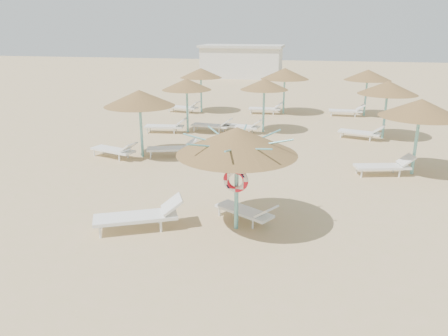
# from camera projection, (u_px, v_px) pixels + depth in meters

# --- Properties ---
(ground) EXTENTS (120.00, 120.00, 0.00)m
(ground) POSITION_uv_depth(u_px,v_px,m) (230.00, 221.00, 11.88)
(ground) COLOR tan
(ground) RESTS_ON ground
(main_palapa) EXTENTS (3.03, 3.03, 2.72)m
(main_palapa) POSITION_uv_depth(u_px,v_px,m) (237.00, 141.00, 10.75)
(main_palapa) COLOR #6BBABA
(main_palapa) RESTS_ON ground
(lounger_main_a) EXTENTS (2.36, 1.61, 0.83)m
(lounger_main_a) POSITION_uv_depth(u_px,v_px,m) (142.00, 215.00, 11.31)
(lounger_main_a) COLOR white
(lounger_main_a) RESTS_ON ground
(lounger_main_b) EXTENTS (1.84, 1.38, 0.66)m
(lounger_main_b) POSITION_uv_depth(u_px,v_px,m) (248.00, 211.00, 11.76)
(lounger_main_b) COLOR white
(lounger_main_b) RESTS_ON ground
(palapa_field) EXTENTS (14.03, 13.62, 2.72)m
(palapa_field) POSITION_uv_depth(u_px,v_px,m) (284.00, 85.00, 21.40)
(palapa_field) COLOR #6BBABA
(palapa_field) RESTS_ON ground
(service_hut) EXTENTS (8.40, 4.40, 3.25)m
(service_hut) POSITION_uv_depth(u_px,v_px,m) (242.00, 61.00, 45.10)
(service_hut) COLOR silver
(service_hut) RESTS_ON ground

